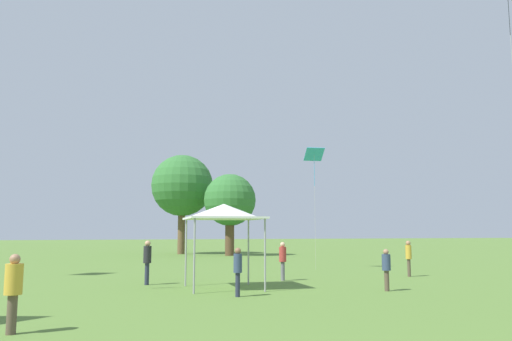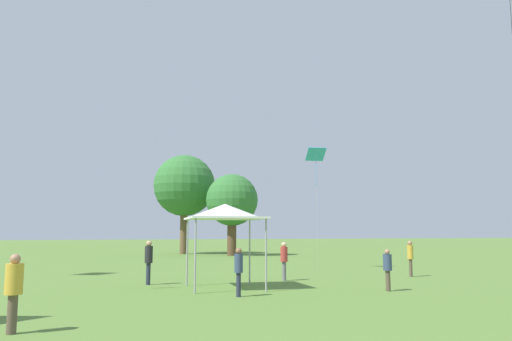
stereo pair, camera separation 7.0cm
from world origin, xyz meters
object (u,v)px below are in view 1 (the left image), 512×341
object	(u,v)px
person_standing_3	(13,286)
distant_tree_1	(230,201)
canopy_tent	(224,212)
person_standing_0	(283,257)
person_standing_6	(409,255)
person_standing_2	(238,267)
kite_4	(314,157)
person_standing_5	(386,266)
distant_tree_0	(182,186)
person_standing_1	(147,258)
kite_3	(508,3)

from	to	relation	value
person_standing_3	distant_tree_1	world-z (taller)	distant_tree_1
person_standing_3	canopy_tent	distance (m)	9.87
person_standing_0	distant_tree_1	size ratio (longest dim) A/B	0.23
person_standing_0	person_standing_6	bearing A→B (deg)	-128.51
person_standing_0	person_standing_6	world-z (taller)	person_standing_6
person_standing_2	kite_4	bearing A→B (deg)	-106.46
canopy_tent	person_standing_5	bearing A→B (deg)	-26.20
person_standing_6	distant_tree_0	bearing A→B (deg)	155.68
kite_4	distant_tree_0	size ratio (longest dim) A/B	0.72
person_standing_5	distant_tree_1	xyz separation A→B (m)	(2.14, 29.31, 4.25)
kite_4	person_standing_2	bearing A→B (deg)	108.13
person_standing_0	kite_4	bearing A→B (deg)	-75.30
person_standing_0	kite_4	world-z (taller)	kite_4
person_standing_1	person_standing_3	world-z (taller)	person_standing_1
person_standing_3	canopy_tent	bearing A→B (deg)	34.55
kite_3	person_standing_6	bearing A→B (deg)	-167.48
person_standing_1	person_standing_6	distance (m)	12.82
kite_3	person_standing_2	bearing A→B (deg)	-107.11
person_standing_2	kite_3	bearing A→B (deg)	-158.48
person_standing_2	distant_tree_1	world-z (taller)	distant_tree_1
person_standing_5	canopy_tent	world-z (taller)	canopy_tent
person_standing_0	person_standing_5	size ratio (longest dim) A/B	1.12
person_standing_3	distant_tree_0	xyz separation A→B (m)	(10.70, 38.50, 5.90)
canopy_tent	person_standing_1	bearing A→B (deg)	138.05
person_standing_0	kite_3	world-z (taller)	kite_3
person_standing_0	distant_tree_0	xyz separation A→B (m)	(0.64, 29.25, 5.87)
person_standing_6	distant_tree_1	world-z (taller)	distant_tree_1
person_standing_2	person_standing_6	xyz separation A→B (m)	(10.32, 4.70, 0.08)
canopy_tent	kite_3	xyz separation A→B (m)	(12.80, -2.39, 9.67)
kite_4	distant_tree_0	distance (m)	23.86
person_standing_1	person_standing_2	size ratio (longest dim) A/B	1.11
person_standing_2	distant_tree_0	world-z (taller)	distant_tree_0
kite_4	person_standing_3	bearing A→B (deg)	101.35
kite_3	person_standing_1	bearing A→B (deg)	-125.08
person_standing_3	kite_4	xyz separation A→B (m)	(14.44, 14.94, 5.74)
person_standing_0	distant_tree_1	bearing A→B (deg)	-47.85
person_standing_3	person_standing_6	bearing A→B (deg)	16.63
person_standing_5	canopy_tent	distance (m)	6.59
person_standing_1	distant_tree_0	world-z (taller)	distant_tree_0
canopy_tent	kite_4	world-z (taller)	kite_4
person_standing_5	distant_tree_1	size ratio (longest dim) A/B	0.20
person_standing_0	person_standing_1	xyz separation A→B (m)	(-6.09, 0.17, 0.06)
person_standing_0	person_standing_2	xyz separation A→B (m)	(-3.59, -4.80, -0.04)
person_standing_1	kite_4	xyz separation A→B (m)	(10.46, 5.51, 5.64)
person_standing_0	kite_3	xyz separation A→B (m)	(9.39, -4.63, 11.61)
kite_4	distant_tree_0	bearing A→B (deg)	-25.62
person_standing_5	kite_3	size ratio (longest dim) A/B	0.11
person_standing_5	kite_4	bearing A→B (deg)	46.35
person_standing_3	person_standing_2	bearing A→B (deg)	22.59
distant_tree_0	person_standing_1	bearing A→B (deg)	-103.04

